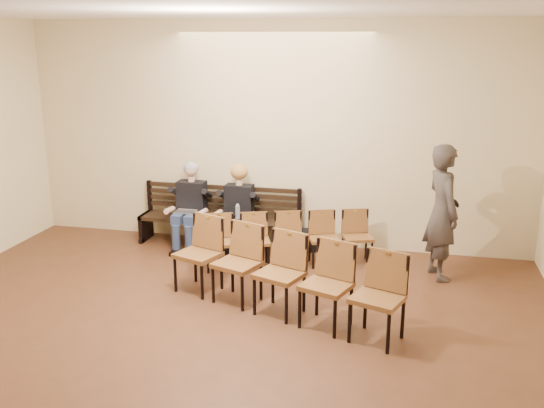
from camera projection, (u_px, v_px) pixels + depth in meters
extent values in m
cube|color=beige|center=(273.00, 135.00, 9.43)|extent=(8.00, 0.02, 3.50)
cube|color=black|center=(219.00, 232.00, 9.67)|extent=(2.60, 0.90, 0.45)
cube|color=silver|center=(185.00, 214.00, 9.44)|extent=(0.37, 0.32, 0.23)
cylinder|color=silver|center=(238.00, 220.00, 9.13)|extent=(0.08, 0.08, 0.23)
cube|color=black|center=(311.00, 240.00, 9.47)|extent=(0.47, 0.37, 0.31)
imported|color=#38322E|center=(443.00, 202.00, 8.17)|extent=(0.76, 0.92, 2.15)
cube|color=brown|center=(290.00, 240.00, 8.75)|extent=(2.42, 1.20, 0.79)
cube|color=brown|center=(279.00, 275.00, 7.21)|extent=(3.03, 1.56, 0.99)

